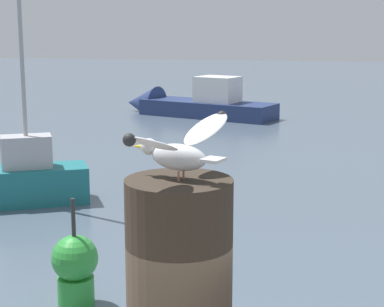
% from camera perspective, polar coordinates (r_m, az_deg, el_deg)
% --- Properties ---
extents(seagull, '(0.38, 0.67, 0.22)m').
position_cam_1_polar(seagull, '(2.37, -1.26, 0.52)').
color(seagull, tan).
rests_on(seagull, mooring_post).
extents(boat_navy, '(6.32, 3.46, 1.89)m').
position_cam_1_polar(boat_navy, '(24.20, -0.33, 4.42)').
color(boat_navy, navy).
rests_on(boat_navy, ground_plane).
extents(channel_buoy, '(0.56, 0.56, 1.33)m').
position_cam_1_polar(channel_buoy, '(7.94, -10.33, -9.88)').
color(channel_buoy, green).
rests_on(channel_buoy, ground_plane).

